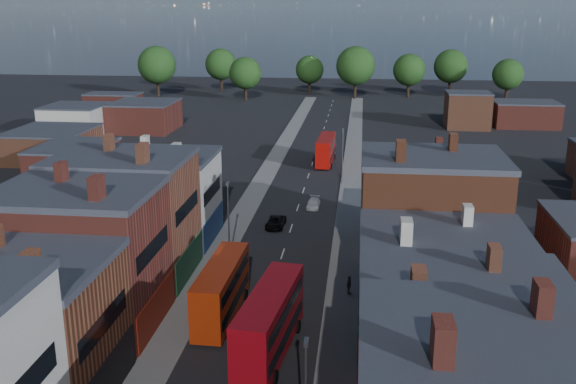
% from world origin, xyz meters
% --- Properties ---
extents(pavement_west, '(3.00, 200.00, 0.12)m').
position_xyz_m(pavement_west, '(-6.50, 50.00, 0.06)').
color(pavement_west, gray).
rests_on(pavement_west, ground).
extents(pavement_east, '(3.00, 200.00, 0.12)m').
position_xyz_m(pavement_east, '(6.50, 50.00, 0.06)').
color(pavement_east, gray).
rests_on(pavement_east, ground).
extents(lamp_post_2, '(0.25, 0.70, 8.12)m').
position_xyz_m(lamp_post_2, '(-5.20, 30.00, 4.70)').
color(lamp_post_2, slate).
rests_on(lamp_post_2, ground).
extents(lamp_post_3, '(0.25, 0.70, 8.12)m').
position_xyz_m(lamp_post_3, '(5.20, 60.00, 4.70)').
color(lamp_post_3, slate).
rests_on(lamp_post_3, ground).
extents(bus_0, '(2.94, 10.78, 4.63)m').
position_xyz_m(bus_0, '(-3.27, 17.52, 2.50)').
color(bus_0, '#B52A0A').
rests_on(bus_0, ground).
extents(bus_1, '(3.94, 11.76, 4.98)m').
position_xyz_m(bus_1, '(1.50, 12.02, 2.69)').
color(bus_1, '#AD0913').
rests_on(bus_1, ground).
extents(bus_2, '(2.91, 10.36, 4.44)m').
position_xyz_m(bus_2, '(2.15, 72.02, 2.39)').
color(bus_2, '#A00C07').
rests_on(bus_2, ground).
extents(car_2, '(2.17, 4.44, 1.21)m').
position_xyz_m(car_2, '(-1.83, 40.21, 0.61)').
color(car_2, black).
rests_on(car_2, ground).
extents(car_3, '(1.63, 3.86, 1.11)m').
position_xyz_m(car_3, '(1.97, 48.29, 0.55)').
color(car_3, white).
rests_on(car_3, ground).
extents(ped_3, '(0.73, 1.10, 1.72)m').
position_xyz_m(ped_3, '(7.07, 22.83, 0.98)').
color(ped_3, '#635C55').
rests_on(ped_3, pavement_east).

